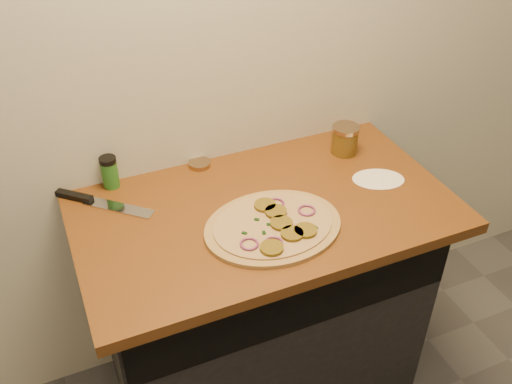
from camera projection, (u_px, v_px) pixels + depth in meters
name	position (u px, v px, depth m)	size (l,w,h in m)	color
cabinet	(260.00, 301.00, 2.11)	(1.10, 0.60, 0.86)	black
countertop	(264.00, 211.00, 1.83)	(1.20, 0.70, 0.04)	brown
pizza	(274.00, 226.00, 1.72)	(0.43, 0.43, 0.03)	tan
chefs_knife	(95.00, 201.00, 1.82)	(0.28, 0.26, 0.02)	#B7BAC1
mason_jar_lid	(200.00, 164.00, 1.99)	(0.08, 0.08, 0.02)	#987A58
salsa_jar	(345.00, 139.00, 2.04)	(0.10, 0.10, 0.11)	maroon
spice_shaker	(110.00, 172.00, 1.87)	(0.06, 0.06, 0.11)	#266A21
flour_spill	(378.00, 179.00, 1.93)	(0.18, 0.18, 0.00)	white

